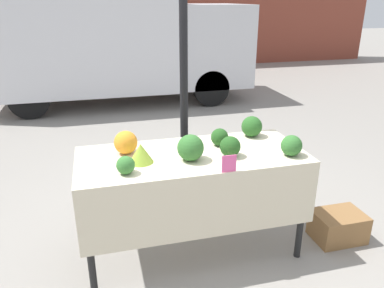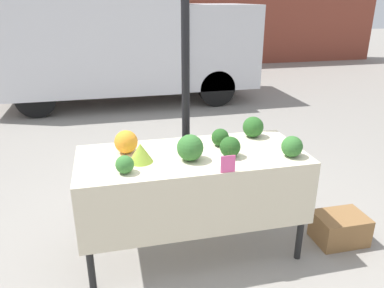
{
  "view_description": "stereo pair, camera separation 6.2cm",
  "coord_description": "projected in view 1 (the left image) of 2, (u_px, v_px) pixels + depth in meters",
  "views": [
    {
      "loc": [
        -0.64,
        -2.47,
        1.92
      ],
      "look_at": [
        0.0,
        0.0,
        0.92
      ],
      "focal_mm": 35.0,
      "sensor_mm": 36.0,
      "label": 1
    },
    {
      "loc": [
        -0.58,
        -2.49,
        1.92
      ],
      "look_at": [
        0.0,
        0.0,
        0.92
      ],
      "focal_mm": 35.0,
      "sensor_mm": 36.0,
      "label": 2
    }
  ],
  "objects": [
    {
      "name": "broccoli_head_3",
      "position": [
        292.0,
        146.0,
        2.72
      ],
      "size": [
        0.15,
        0.15,
        0.15
      ],
      "color": "#336B2D",
      "rests_on": "market_table"
    },
    {
      "name": "market_table",
      "position": [
        194.0,
        172.0,
        2.76
      ],
      "size": [
        1.69,
        0.74,
        0.84
      ],
      "color": "beige",
      "rests_on": "ground_plane"
    },
    {
      "name": "broccoli_head_5",
      "position": [
        230.0,
        147.0,
        2.71
      ],
      "size": [
        0.15,
        0.15,
        0.15
      ],
      "color": "#23511E",
      "rests_on": "market_table"
    },
    {
      "name": "parked_truck",
      "position": [
        110.0,
        35.0,
        6.99
      ],
      "size": [
        4.81,
        1.9,
        2.39
      ],
      "color": "silver",
      "rests_on": "ground_plane"
    },
    {
      "name": "produce_crate",
      "position": [
        338.0,
        226.0,
        3.16
      ],
      "size": [
        0.41,
        0.3,
        0.24
      ],
      "color": "olive",
      "rests_on": "ground_plane"
    },
    {
      "name": "romanesco_head",
      "position": [
        141.0,
        153.0,
        2.61
      ],
      "size": [
        0.17,
        0.17,
        0.14
      ],
      "color": "#93B238",
      "rests_on": "market_table"
    },
    {
      "name": "price_sign",
      "position": [
        229.0,
        164.0,
        2.47
      ],
      "size": [
        0.1,
        0.01,
        0.12
      ],
      "color": "#F45B9E",
      "rests_on": "market_table"
    },
    {
      "name": "broccoli_head_1",
      "position": [
        220.0,
        137.0,
        2.91
      ],
      "size": [
        0.14,
        0.14,
        0.14
      ],
      "color": "#23511E",
      "rests_on": "market_table"
    },
    {
      "name": "tent_pole",
      "position": [
        184.0,
        74.0,
        3.18
      ],
      "size": [
        0.07,
        0.07,
        2.63
      ],
      "color": "black",
      "rests_on": "ground_plane"
    },
    {
      "name": "broccoli_head_2",
      "position": [
        252.0,
        126.0,
        3.1
      ],
      "size": [
        0.17,
        0.17,
        0.17
      ],
      "color": "#285B23",
      "rests_on": "market_table"
    },
    {
      "name": "broccoli_head_4",
      "position": [
        191.0,
        148.0,
        2.64
      ],
      "size": [
        0.19,
        0.19,
        0.19
      ],
      "color": "#336B2D",
      "rests_on": "market_table"
    },
    {
      "name": "orange_cauliflower",
      "position": [
        126.0,
        142.0,
        2.75
      ],
      "size": [
        0.17,
        0.17,
        0.17
      ],
      "color": "orange",
      "rests_on": "market_table"
    },
    {
      "name": "broccoli_head_0",
      "position": [
        126.0,
        165.0,
        2.44
      ],
      "size": [
        0.12,
        0.12,
        0.12
      ],
      "color": "#387533",
      "rests_on": "market_table"
    },
    {
      "name": "ground_plane",
      "position": [
        192.0,
        248.0,
        3.08
      ],
      "size": [
        40.0,
        40.0,
        0.0
      ],
      "primitive_type": "plane",
      "color": "gray"
    }
  ]
}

